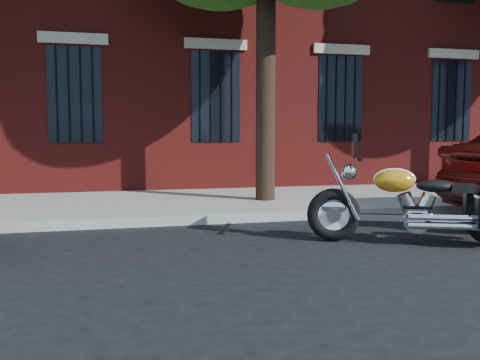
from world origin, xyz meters
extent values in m
plane|color=black|center=(0.00, 0.00, 0.00)|extent=(120.00, 120.00, 0.00)
cube|color=gray|center=(0.00, 1.38, 0.07)|extent=(40.00, 0.16, 0.15)
cube|color=gray|center=(0.00, 3.26, 0.07)|extent=(40.00, 3.60, 0.15)
cube|color=black|center=(0.00, 5.11, 2.20)|extent=(1.10, 0.14, 2.00)
cube|color=#B2A893|center=(0.00, 5.08, 3.35)|extent=(1.40, 0.20, 0.22)
cylinder|color=black|center=(0.00, 5.03, 2.20)|extent=(0.04, 0.04, 2.00)
cylinder|color=black|center=(0.50, 2.90, 2.50)|extent=(0.36, 0.36, 5.00)
torus|color=black|center=(0.44, -0.35, 0.35)|extent=(0.70, 0.41, 0.69)
cylinder|color=white|center=(0.44, -0.35, 0.35)|extent=(0.50, 0.25, 0.51)
ellipsoid|color=white|center=(0.44, -0.35, 0.45)|extent=(0.39, 0.26, 0.20)
cube|color=white|center=(1.35, -0.72, 0.33)|extent=(1.47, 0.69, 0.08)
cylinder|color=white|center=(1.39, -0.74, 0.31)|extent=(0.38, 0.30, 0.33)
cylinder|color=white|center=(1.80, -1.11, 0.32)|extent=(1.22, 0.58, 0.09)
ellipsoid|color=orange|center=(1.14, -0.64, 0.80)|extent=(0.58, 0.47, 0.29)
ellipsoid|color=black|center=(1.61, -0.83, 0.74)|extent=(0.57, 0.46, 0.16)
cylinder|color=white|center=(0.71, -0.46, 1.09)|extent=(0.34, 0.76, 0.04)
sphere|color=white|center=(0.61, -0.42, 0.91)|extent=(0.27, 0.27, 0.21)
cube|color=black|center=(0.67, -0.44, 1.26)|extent=(0.20, 0.40, 0.29)
camera|label=1|loc=(-2.42, -6.69, 1.41)|focal=40.00mm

